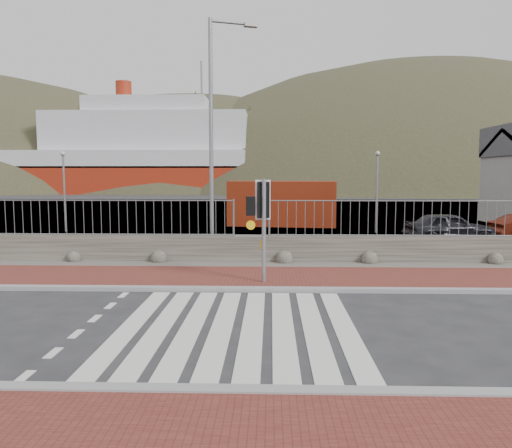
{
  "coord_description": "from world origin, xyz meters",
  "views": [
    {
      "loc": [
        0.66,
        -9.5,
        3.01
      ],
      "look_at": [
        0.28,
        3.0,
        1.74
      ],
      "focal_mm": 35.0,
      "sensor_mm": 36.0,
      "label": 1
    }
  ],
  "objects_px": {
    "ferry": "(109,158)",
    "traffic_signal_far": "(262,209)",
    "shipping_container": "(283,203)",
    "car_a": "(449,227)",
    "streetlight": "(215,126)"
  },
  "relations": [
    {
      "from": "traffic_signal_far",
      "to": "shipping_container",
      "type": "height_order",
      "value": "traffic_signal_far"
    },
    {
      "from": "ferry",
      "to": "traffic_signal_far",
      "type": "relative_size",
      "value": 17.47
    },
    {
      "from": "traffic_signal_far",
      "to": "shipping_container",
      "type": "xyz_separation_m",
      "value": [
        0.92,
        15.7,
        -0.79
      ]
    },
    {
      "from": "traffic_signal_far",
      "to": "shipping_container",
      "type": "bearing_deg",
      "value": -105.58
    },
    {
      "from": "shipping_container",
      "to": "traffic_signal_far",
      "type": "bearing_deg",
      "value": -85.99
    },
    {
      "from": "traffic_signal_far",
      "to": "streetlight",
      "type": "distance_m",
      "value": 5.38
    },
    {
      "from": "ferry",
      "to": "traffic_signal_far",
      "type": "bearing_deg",
      "value": -68.64
    },
    {
      "from": "ferry",
      "to": "car_a",
      "type": "height_order",
      "value": "ferry"
    },
    {
      "from": "streetlight",
      "to": "ferry",
      "type": "bearing_deg",
      "value": 91.94
    },
    {
      "from": "shipping_container",
      "to": "car_a",
      "type": "bearing_deg",
      "value": -37.41
    },
    {
      "from": "traffic_signal_far",
      "to": "shipping_container",
      "type": "distance_m",
      "value": 15.74
    },
    {
      "from": "streetlight",
      "to": "car_a",
      "type": "bearing_deg",
      "value": 4.29
    },
    {
      "from": "streetlight",
      "to": "shipping_container",
      "type": "bearing_deg",
      "value": 57.37
    },
    {
      "from": "ferry",
      "to": "car_a",
      "type": "bearing_deg",
      "value": -59.18
    },
    {
      "from": "ferry",
      "to": "shipping_container",
      "type": "bearing_deg",
      "value": -61.77
    }
  ]
}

